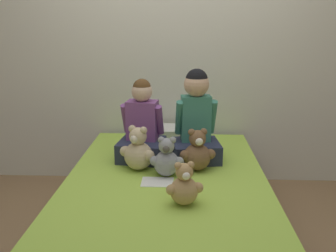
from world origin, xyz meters
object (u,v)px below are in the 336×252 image
Objects in this scene: bed at (167,205)px; teddy_bear_at_foot_of_bed at (184,186)px; pillow_at_headboard at (171,133)px; teddy_bear_held_by_right_child at (197,153)px; teddy_bear_held_by_left_child at (138,151)px; child_on_left at (142,128)px; sign_card at (157,182)px; child_on_right at (196,121)px; teddy_bear_between_children at (167,159)px.

teddy_bear_at_foot_of_bed reaches higher than bed.
teddy_bear_held_by_right_child is at bearing -72.80° from pillow_at_headboard.
teddy_bear_held_by_left_child is 0.42m from teddy_bear_held_by_right_child.
teddy_bear_held_by_left_child is 0.59m from teddy_bear_at_foot_of_bed.
teddy_bear_at_foot_of_bed is at bearing -34.50° from teddy_bear_held_by_left_child.
child_on_left reaches higher than teddy_bear_held_by_right_child.
child_on_left is 0.80m from teddy_bear_at_foot_of_bed.
sign_card is (0.15, -0.21, -0.13)m from teddy_bear_held_by_left_child.
child_on_right is 2.48× the size of teddy_bear_between_children.
teddy_bear_held_by_right_child is at bearing 39.40° from sign_card.
sign_card is (-0.05, -0.90, -0.05)m from pillow_at_headboard.
teddy_bear_at_foot_of_bed is at bearing -110.86° from teddy_bear_held_by_right_child.
teddy_bear_between_children is at bearing -163.74° from teddy_bear_held_by_right_child.
child_on_right is 1.56× the size of pillow_at_headboard.
teddy_bear_at_foot_of_bed is (0.12, -0.41, 0.35)m from bed.
sign_card is at bearing -151.02° from teddy_bear_held_by_right_child.
sign_card is at bearing -112.20° from bed.
bed is at bearing -90.00° from pillow_at_headboard.
teddy_bear_held_by_left_child reaches higher than teddy_bear_between_children.
teddy_bear_held_by_left_child is (-0.41, -0.23, -0.16)m from child_on_right.
bed is 6.10× the size of teddy_bear_held_by_right_child.
child_on_left is at bearing 111.01° from teddy_bear_held_by_left_child.
teddy_bear_held_by_left_child is at bearing 170.24° from teddy_bear_held_by_right_child.
teddy_bear_at_foot_of_bed is at bearing -58.02° from child_on_left.
teddy_bear_held_by_left_child reaches higher than teddy_bear_held_by_right_child.
bed is at bearing -48.59° from child_on_left.
child_on_left is 0.52m from sign_card.
teddy_bear_at_foot_of_bed is 0.59× the size of pillow_at_headboard.
teddy_bear_held_by_right_child reaches higher than bed.
child_on_right is 0.42m from teddy_bear_between_children.
teddy_bear_held_by_right_child is 1.18× the size of teddy_bear_at_foot_of_bed.
teddy_bear_between_children is at bearing -49.81° from child_on_left.
sign_card reaches higher than bed.
pillow_at_headboard is at bearing 93.11° from teddy_bear_between_children.
teddy_bear_between_children is at bearing 93.70° from teddy_bear_at_foot_of_bed.
teddy_bear_held_by_right_child is (0.42, 0.00, -0.01)m from teddy_bear_held_by_left_child.
child_on_left is 1.38× the size of pillow_at_headboard.
teddy_bear_between_children reaches higher than teddy_bear_at_foot_of_bed.
teddy_bear_held_by_right_child is 0.37m from sign_card.
sign_card is at bearing -128.31° from child_on_right.
teddy_bear_held_by_left_child is at bearing -83.25° from child_on_left.
teddy_bear_at_foot_of_bed is at bearing -70.65° from teddy_bear_between_children.
teddy_bear_between_children is (0.00, -0.02, 0.36)m from bed.
teddy_bear_held_by_right_child is at bearing 29.55° from teddy_bear_between_children.
pillow_at_headboard is at bearing 86.53° from sign_card.
pillow_at_headboard is (0.21, 0.69, -0.08)m from teddy_bear_held_by_left_child.
teddy_bear_held_by_left_child is at bearing 125.13° from sign_card.
bed is 3.05× the size of child_on_left.
child_on_right is (0.21, 0.31, 0.54)m from bed.
child_on_right is (0.41, 0.00, 0.06)m from child_on_left.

